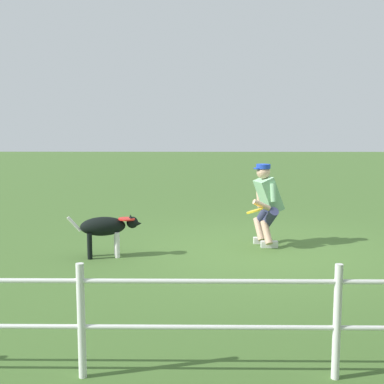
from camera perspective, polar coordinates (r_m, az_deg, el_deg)
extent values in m
plane|color=#44682D|center=(7.72, 8.37, -6.77)|extent=(60.00, 60.00, 0.00)
cube|color=silver|center=(8.31, 7.83, -5.40)|extent=(0.26, 0.10, 0.10)
cylinder|color=#D2A689|center=(8.25, 7.53, -4.14)|extent=(0.20, 0.33, 0.37)
cylinder|color=#33365A|center=(8.21, 8.00, -2.60)|extent=(0.26, 0.43, 0.37)
cube|color=silver|center=(8.06, 8.66, -5.81)|extent=(0.26, 0.10, 0.10)
cylinder|color=#D2A689|center=(8.00, 8.36, -4.52)|extent=(0.20, 0.33, 0.37)
cylinder|color=#33365A|center=(8.00, 8.72, -2.88)|extent=(0.26, 0.43, 0.37)
cube|color=#84B98D|center=(8.06, 8.59, -0.31)|extent=(0.49, 0.45, 0.58)
cylinder|color=#84B98D|center=(8.23, 7.88, 0.28)|extent=(0.13, 0.16, 0.29)
cylinder|color=#84B98D|center=(7.87, 9.09, -0.07)|extent=(0.13, 0.16, 0.29)
cylinder|color=#D2A689|center=(7.79, 7.80, -1.46)|extent=(0.30, 0.16, 0.19)
cylinder|color=#D2A689|center=(8.25, 7.55, -0.82)|extent=(0.12, 0.16, 0.27)
sphere|color=#D2A689|center=(7.98, 7.99, 2.22)|extent=(0.21, 0.21, 0.21)
cylinder|color=#1E3EB9|center=(7.97, 8.01, 2.87)|extent=(0.22, 0.22, 0.07)
cylinder|color=#1E3EB9|center=(7.94, 7.35, 2.64)|extent=(0.12, 0.12, 0.02)
ellipsoid|color=black|center=(7.43, -9.96, -3.81)|extent=(0.69, 0.41, 0.27)
ellipsoid|color=white|center=(7.44, -8.58, -3.97)|extent=(0.14, 0.19, 0.16)
sphere|color=black|center=(7.45, -6.71, -3.40)|extent=(0.17, 0.17, 0.17)
cone|color=black|center=(7.46, -6.02, -3.53)|extent=(0.11, 0.11, 0.09)
cone|color=black|center=(7.38, -6.83, -2.91)|extent=(0.06, 0.06, 0.07)
cone|color=black|center=(7.49, -6.91, -2.77)|extent=(0.06, 0.06, 0.07)
cylinder|color=white|center=(7.41, -8.38, -5.90)|extent=(0.08, 0.08, 0.37)
cylinder|color=white|center=(7.57, -8.47, -5.62)|extent=(0.08, 0.08, 0.37)
cylinder|color=black|center=(7.40, -11.39, -6.00)|extent=(0.08, 0.08, 0.37)
cylinder|color=black|center=(7.56, -11.41, -5.71)|extent=(0.08, 0.08, 0.37)
cylinder|color=white|center=(7.41, -13.09, -3.52)|extent=(0.21, 0.09, 0.23)
cylinder|color=red|center=(7.41, -7.33, -3.01)|extent=(0.27, 0.27, 0.03)
cylinder|color=yellow|center=(7.74, 7.05, -2.11)|extent=(0.32, 0.33, 0.13)
cylinder|color=silver|center=(4.03, 15.95, -13.85)|extent=(0.06, 0.06, 0.88)
cylinder|color=silver|center=(3.99, -12.31, -13.95)|extent=(0.06, 0.06, 0.88)
cylinder|color=silver|center=(4.04, 15.92, -14.44)|extent=(15.19, 0.04, 0.04)
cylinder|color=silver|center=(3.93, 16.11, -9.64)|extent=(15.19, 0.04, 0.04)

